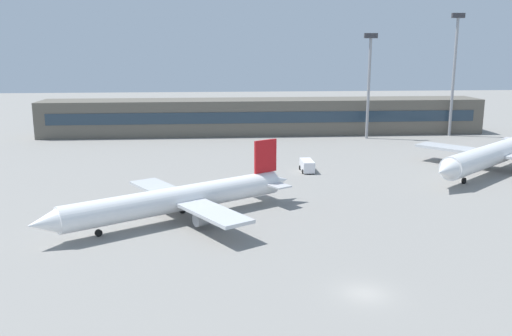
{
  "coord_description": "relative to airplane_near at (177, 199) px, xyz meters",
  "views": [
    {
      "loc": [
        -13.53,
        -44.25,
        21.6
      ],
      "look_at": [
        -6.59,
        40.0,
        3.0
      ],
      "focal_mm": 37.83,
      "sensor_mm": 36.0,
      "label": 1
    }
  ],
  "objects": [
    {
      "name": "floodlight_tower_east",
      "position": [
        42.98,
        62.65,
        11.96
      ],
      "size": [
        3.2,
        0.8,
        25.47
      ],
      "color": "gray",
      "rests_on": "ground_plane"
    },
    {
      "name": "airplane_near",
      "position": [
        0.0,
        0.0,
        0.0
      ],
      "size": [
        32.76,
        23.91,
        9.12
      ],
      "color": "white",
      "rests_on": "ground_plane"
    },
    {
      "name": "ground_plane",
      "position": [
        18.18,
        16.91,
        -2.78
      ],
      "size": [
        400.0,
        400.0,
        0.0
      ],
      "primitive_type": "plane",
      "color": "gray"
    },
    {
      "name": "service_van_white",
      "position": [
        21.69,
        26.78,
        -1.67
      ],
      "size": [
        2.34,
        5.21,
        2.08
      ],
      "color": "white",
      "rests_on": "ground_plane"
    },
    {
      "name": "terminal_building",
      "position": [
        18.18,
        72.59,
        1.72
      ],
      "size": [
        113.54,
        12.13,
        9.0
      ],
      "color": "#5B564C",
      "rests_on": "ground_plane"
    },
    {
      "name": "floodlight_tower_west",
      "position": [
        65.39,
        65.13,
        14.5
      ],
      "size": [
        3.2,
        0.8,
        30.39
      ],
      "color": "gray",
      "rests_on": "ground_plane"
    },
    {
      "name": "airplane_mid",
      "position": [
        55.39,
        23.85,
        0.54
      ],
      "size": [
        35.48,
        31.71,
        10.88
      ],
      "color": "white",
      "rests_on": "ground_plane"
    }
  ]
}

